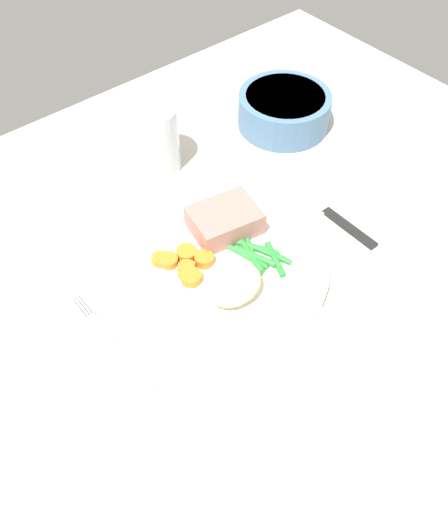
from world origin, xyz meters
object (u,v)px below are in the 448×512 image
at_px(knife, 321,207).
at_px(dinner_plate, 224,265).
at_px(meat_portion, 225,220).
at_px(water_glass, 153,142).
at_px(salad_bowl, 284,108).
at_px(fork, 112,343).

bearing_deg(knife, dinner_plate, 178.67).
relative_size(meat_portion, water_glass, 0.85).
bearing_deg(knife, meat_portion, 161.79).
xyz_separation_m(water_glass, salad_bowl, (0.22, -0.05, -0.01)).
height_order(meat_portion, water_glass, water_glass).
xyz_separation_m(dinner_plate, meat_portion, (0.04, 0.04, 0.02)).
height_order(knife, salad_bowl, salad_bowl).
distance_m(meat_portion, knife, 0.15).
xyz_separation_m(knife, salad_bowl, (0.09, 0.17, 0.03)).
height_order(fork, water_glass, water_glass).
relative_size(meat_portion, fork, 0.52).
bearing_deg(knife, fork, 179.56).
relative_size(dinner_plate, water_glass, 2.63).
bearing_deg(water_glass, meat_portion, -94.63).
relative_size(dinner_plate, knife, 1.30).
distance_m(meat_portion, salad_bowl, 0.27).
height_order(fork, knife, knife).
bearing_deg(salad_bowl, water_glass, 166.83).
xyz_separation_m(knife, water_glass, (-0.12, 0.23, 0.04)).
relative_size(knife, salad_bowl, 1.40).
bearing_deg(fork, salad_bowl, 20.37).
relative_size(dinner_plate, fork, 1.60).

